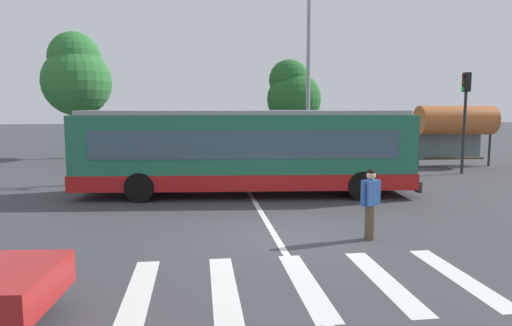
# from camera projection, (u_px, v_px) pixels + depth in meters

# --- Properties ---
(ground_plane) EXTENTS (160.00, 160.00, 0.00)m
(ground_plane) POSITION_uv_depth(u_px,v_px,m) (284.00, 235.00, 11.46)
(ground_plane) COLOR #3D3D42
(city_transit_bus) EXTENTS (12.18, 3.54, 3.06)m
(city_transit_bus) POSITION_uv_depth(u_px,v_px,m) (245.00, 151.00, 16.51)
(city_transit_bus) COLOR black
(city_transit_bus) RESTS_ON ground_plane
(pedestrian_crossing_street) EXTENTS (0.54, 0.40, 1.72)m
(pedestrian_crossing_street) POSITION_uv_depth(u_px,v_px,m) (370.00, 200.00, 10.94)
(pedestrian_crossing_street) COLOR brown
(pedestrian_crossing_street) RESTS_ON ground_plane
(parked_car_charcoal) EXTENTS (1.91, 4.52, 1.35)m
(parked_car_charcoal) POSITION_uv_depth(u_px,v_px,m) (170.00, 150.00, 25.88)
(parked_car_charcoal) COLOR black
(parked_car_charcoal) RESTS_ON ground_plane
(parked_car_blue) EXTENTS (1.95, 4.54, 1.35)m
(parked_car_blue) POSITION_uv_depth(u_px,v_px,m) (216.00, 149.00, 26.33)
(parked_car_blue) COLOR black
(parked_car_blue) RESTS_ON ground_plane
(parked_car_red) EXTENTS (2.01, 4.57, 1.35)m
(parked_car_red) POSITION_uv_depth(u_px,v_px,m) (266.00, 148.00, 27.04)
(parked_car_red) COLOR black
(parked_car_red) RESTS_ON ground_plane
(parked_car_teal) EXTENTS (2.02, 4.57, 1.35)m
(parked_car_teal) POSITION_uv_depth(u_px,v_px,m) (307.00, 148.00, 27.49)
(parked_car_teal) COLOR black
(parked_car_teal) RESTS_ON ground_plane
(parked_car_champagne) EXTENTS (2.05, 4.59, 1.35)m
(parked_car_champagne) POSITION_uv_depth(u_px,v_px,m) (350.00, 147.00, 27.58)
(parked_car_champagne) COLOR black
(parked_car_champagne) RESTS_ON ground_plane
(traffic_light_far_corner) EXTENTS (0.33, 0.32, 4.79)m
(traffic_light_far_corner) POSITION_uv_depth(u_px,v_px,m) (465.00, 106.00, 21.65)
(traffic_light_far_corner) COLOR #28282B
(traffic_light_far_corner) RESTS_ON ground_plane
(bus_stop_shelter) EXTENTS (4.18, 1.54, 3.25)m
(bus_stop_shelter) POSITION_uv_depth(u_px,v_px,m) (455.00, 121.00, 24.31)
(bus_stop_shelter) COLOR #28282B
(bus_stop_shelter) RESTS_ON ground_plane
(twin_arm_street_lamp) EXTENTS (4.37, 0.32, 9.76)m
(twin_arm_street_lamp) POSITION_uv_depth(u_px,v_px,m) (309.00, 48.00, 21.54)
(twin_arm_street_lamp) COLOR #939399
(twin_arm_street_lamp) RESTS_ON ground_plane
(background_tree_left) EXTENTS (4.21, 4.21, 7.79)m
(background_tree_left) POSITION_uv_depth(u_px,v_px,m) (76.00, 75.00, 28.28)
(background_tree_left) COLOR brown
(background_tree_left) RESTS_ON ground_plane
(background_tree_right) EXTENTS (3.78, 3.78, 6.48)m
(background_tree_right) POSITION_uv_depth(u_px,v_px,m) (292.00, 94.00, 31.98)
(background_tree_right) COLOR brown
(background_tree_right) RESTS_ON ground_plane
(crosswalk_painted_stripes) EXTENTS (6.33, 3.16, 0.01)m
(crosswalk_painted_stripes) POSITION_uv_depth(u_px,v_px,m) (306.00, 284.00, 8.26)
(crosswalk_painted_stripes) COLOR silver
(crosswalk_painted_stripes) RESTS_ON ground_plane
(lane_center_line) EXTENTS (0.16, 24.00, 0.01)m
(lane_center_line) POSITION_uv_depth(u_px,v_px,m) (263.00, 216.00, 13.40)
(lane_center_line) COLOR silver
(lane_center_line) RESTS_ON ground_plane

